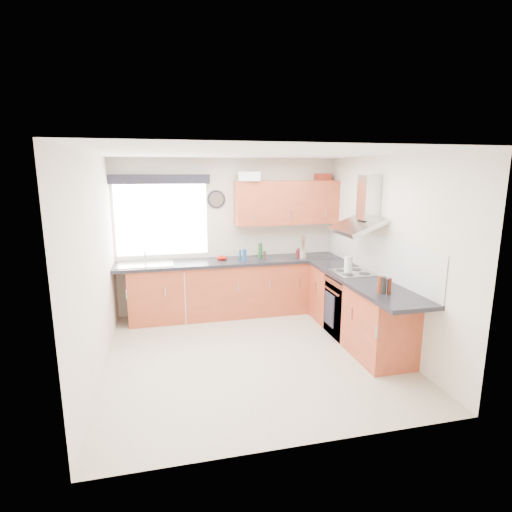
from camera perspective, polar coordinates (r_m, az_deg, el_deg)
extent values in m
plane|color=beige|center=(5.26, -0.54, -13.84)|extent=(3.60, 3.60, 0.00)
cube|color=white|center=(4.74, -0.60, 14.48)|extent=(3.60, 3.60, 0.02)
cube|color=silver|center=(6.59, -4.02, 2.84)|extent=(3.60, 0.02, 2.50)
cube|color=silver|center=(3.18, 6.62, -7.20)|extent=(3.60, 0.02, 2.50)
cube|color=silver|center=(4.80, -22.03, -1.45)|extent=(0.02, 3.60, 2.50)
cube|color=silver|center=(5.53, 17.96, 0.51)|extent=(0.02, 3.60, 2.50)
cube|color=silver|center=(6.46, -13.31, 5.05)|extent=(1.40, 0.02, 1.10)
cube|color=black|center=(6.33, -13.58, 10.62)|extent=(1.50, 0.18, 0.14)
cube|color=white|center=(5.79, 16.31, 0.40)|extent=(0.01, 3.00, 0.54)
cube|color=#9C3E23|center=(6.48, -4.37, -4.77)|extent=(3.00, 0.58, 0.86)
cube|color=#9C3E23|center=(6.89, 8.94, -3.87)|extent=(0.60, 0.60, 0.86)
cube|color=#9C3E23|center=(5.72, 14.14, -7.40)|extent=(0.58, 2.10, 0.86)
cube|color=black|center=(6.37, -3.53, -0.82)|extent=(3.60, 0.62, 0.05)
cube|color=black|center=(5.46, 15.01, -3.38)|extent=(0.62, 2.42, 0.05)
cube|color=black|center=(5.85, 13.38, -6.99)|extent=(0.56, 0.58, 0.85)
cube|color=#B5B5B5|center=(5.71, 13.62, -2.31)|extent=(0.52, 0.52, 0.01)
cube|color=#9C3E23|center=(6.58, 4.43, 7.64)|extent=(1.70, 0.35, 0.70)
cube|color=silver|center=(6.43, -12.37, -5.37)|extent=(0.62, 0.60, 0.82)
cylinder|color=black|center=(6.46, -5.68, 8.06)|extent=(0.29, 0.04, 0.29)
cube|color=silver|center=(6.29, -0.97, 11.31)|extent=(0.38, 0.30, 0.14)
cube|color=#A73722|center=(6.87, 9.51, 11.08)|extent=(0.26, 0.22, 0.11)
cylinder|color=gray|center=(6.50, 6.73, 0.29)|extent=(0.13, 0.13, 0.15)
cylinder|color=silver|center=(5.69, 13.02, -1.18)|extent=(0.14, 0.14, 0.23)
cylinder|color=#1A5180|center=(6.50, -2.29, 0.28)|extent=(0.04, 0.04, 0.13)
cylinder|color=maroon|center=(6.56, 5.99, 0.31)|extent=(0.07, 0.07, 0.13)
cylinder|color=#5A2029|center=(6.61, 6.10, 0.47)|extent=(0.06, 0.06, 0.15)
cylinder|color=#3E2D22|center=(6.46, 1.22, 0.15)|extent=(0.05, 0.05, 0.12)
cylinder|color=#1B4D24|center=(6.50, 0.60, 0.77)|extent=(0.07, 0.07, 0.24)
cylinder|color=navy|center=(6.30, -1.68, 0.15)|extent=(0.07, 0.07, 0.18)
cylinder|color=black|center=(4.82, 17.77, -4.02)|extent=(0.06, 0.06, 0.20)
cylinder|color=#4D1C10|center=(4.85, 18.51, -4.08)|extent=(0.05, 0.05, 0.19)
cylinder|color=maroon|center=(4.84, 17.29, -3.93)|extent=(0.06, 0.06, 0.20)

